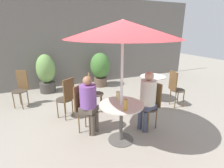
{
  "coord_description": "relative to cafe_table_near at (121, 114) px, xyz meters",
  "views": [
    {
      "loc": [
        -1.21,
        -2.55,
        1.96
      ],
      "look_at": [
        0.06,
        0.3,
        0.97
      ],
      "focal_mm": 28.0,
      "sensor_mm": 36.0,
      "label": 1
    }
  ],
  "objects": [
    {
      "name": "storefront_wall",
      "position": [
        -0.06,
        3.74,
        0.97
      ],
      "size": [
        10.0,
        0.06,
        3.0
      ],
      "color": "slate",
      "rests_on": "ground_plane"
    },
    {
      "name": "bistro_chair_5",
      "position": [
        -0.1,
        1.36,
        0.03
      ],
      "size": [
        0.4,
        0.38,
        0.95
      ],
      "rotation": [
        0.0,
        0.0,
        1.31
      ],
      "color": "#42382D",
      "rests_on": "ground_plane"
    },
    {
      "name": "bistro_chair_3",
      "position": [
        1.93,
        0.76,
        0.03
      ],
      "size": [
        0.38,
        0.36,
        0.95
      ],
      "rotation": [
        0.0,
        0.0,
        1.41
      ],
      "color": "#42382D",
      "rests_on": "ground_plane"
    },
    {
      "name": "umbrella",
      "position": [
        -0.0,
        0.0,
        1.42
      ],
      "size": [
        1.81,
        1.81,
        2.09
      ],
      "color": "silver",
      "rests_on": "ground_plane"
    },
    {
      "name": "seated_person_1",
      "position": [
        -0.44,
        0.48,
        0.16
      ],
      "size": [
        0.4,
        0.4,
        1.15
      ],
      "rotation": [
        0.0,
        0.0,
        0.74
      ],
      "color": "brown",
      "rests_on": "ground_plane"
    },
    {
      "name": "bistro_chair_0",
      "position": [
        0.78,
        0.17,
        0.03
      ],
      "size": [
        0.39,
        0.37,
        0.95
      ],
      "rotation": [
        0.0,
        0.0,
        -1.36
      ],
      "color": "#42382D",
      "rests_on": "ground_plane"
    },
    {
      "name": "cafe_table_far",
      "position": [
        1.64,
        1.32,
        -0.03
      ],
      "size": [
        0.69,
        0.69,
        0.72
      ],
      "color": "#514C47",
      "rests_on": "ground_plane"
    },
    {
      "name": "bistro_chair_4",
      "position": [
        -1.67,
        2.4,
        0.03
      ],
      "size": [
        0.41,
        0.42,
        0.95
      ],
      "rotation": [
        0.0,
        0.0,
        5.67
      ],
      "color": "#42382D",
      "rests_on": "ground_plane"
    },
    {
      "name": "seated_person_0",
      "position": [
        0.64,
        0.14,
        0.19
      ],
      "size": [
        0.34,
        0.32,
        1.2
      ],
      "rotation": [
        0.0,
        0.0,
        -1.36
      ],
      "color": "#42475B",
      "rests_on": "ground_plane"
    },
    {
      "name": "cafe_table_near",
      "position": [
        0.0,
        0.0,
        0.0
      ],
      "size": [
        0.77,
        0.77,
        0.72
      ],
      "color": "#514C47",
      "rests_on": "ground_plane"
    },
    {
      "name": "bistro_chair_2",
      "position": [
        -0.72,
        1.23,
        0.03
      ],
      "size": [
        0.41,
        0.42,
        0.95
      ],
      "rotation": [
        0.0,
        0.0,
        3.75
      ],
      "color": "#42382D",
      "rests_on": "ground_plane"
    },
    {
      "name": "beer_glass_0",
      "position": [
        0.04,
        0.23,
        0.26
      ],
      "size": [
        0.07,
        0.07,
        0.15
      ],
      "color": "beige",
      "rests_on": "cafe_table_near"
    },
    {
      "name": "potted_plant_1",
      "position": [
        0.78,
        3.16,
        0.13
      ],
      "size": [
        0.68,
        0.68,
        1.18
      ],
      "color": "brown",
      "rests_on": "ground_plane"
    },
    {
      "name": "beer_glass_1",
      "position": [
        -0.04,
        -0.23,
        0.28
      ],
      "size": [
        0.06,
        0.06,
        0.18
      ],
      "color": "#B28433",
      "rests_on": "cafe_table_near"
    },
    {
      "name": "potted_plant_0",
      "position": [
        -1.0,
        3.25,
        0.11
      ],
      "size": [
        0.57,
        0.57,
        1.22
      ],
      "color": "#47423D",
      "rests_on": "ground_plane"
    },
    {
      "name": "ground_plane",
      "position": [
        -0.06,
        0.1,
        -0.53
      ],
      "size": [
        20.0,
        20.0,
        0.0
      ],
      "primitive_type": "plane",
      "color": "gray"
    },
    {
      "name": "bistro_chair_1",
      "position": [
        -0.54,
        0.59,
        0.03
      ],
      "size": [
        0.42,
        0.42,
        0.95
      ],
      "rotation": [
        0.0,
        0.0,
        0.74
      ],
      "color": "#42382D",
      "rests_on": "ground_plane"
    }
  ]
}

